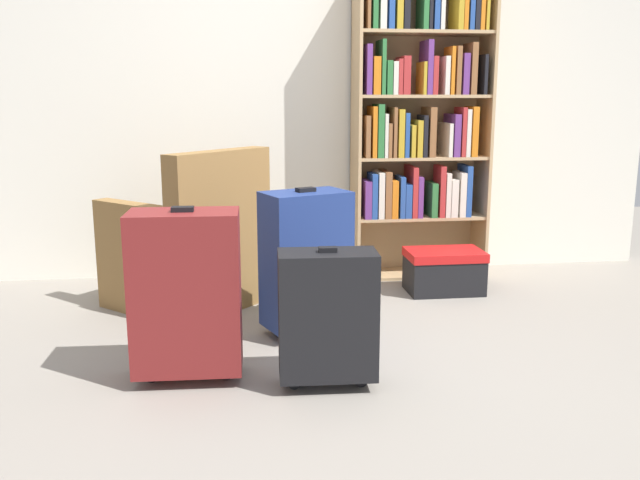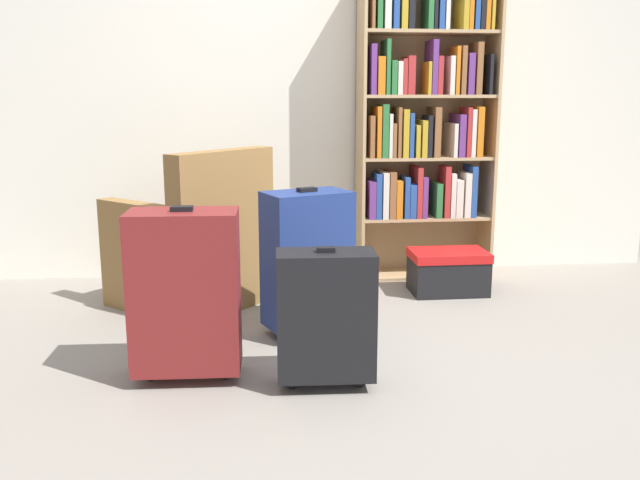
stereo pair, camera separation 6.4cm
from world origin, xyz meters
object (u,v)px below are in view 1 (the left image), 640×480
Objects in this scene: bookshelf at (419,118)px; suitcase_navy_blue at (306,259)px; storage_box at (444,270)px; suitcase_dark_red at (186,292)px; armchair at (190,251)px; suitcase_black at (328,315)px; mug at (274,300)px.

bookshelf is 1.51m from suitcase_navy_blue.
storage_box is 0.61× the size of suitcase_dark_red.
bookshelf is 2.60× the size of suitcase_dark_red.
storage_box is (0.07, -0.43, -0.90)m from bookshelf.
armchair is at bearing 92.47° from suitcase_dark_red.
suitcase_black is (0.62, -1.23, -0.00)m from armchair.
storage_box is at bearing -80.54° from bookshelf.
suitcase_navy_blue is at bearing -145.32° from storage_box.
storage_box is (1.06, 0.20, 0.09)m from mug.
bookshelf reaches higher than suitcase_black.
mug is at bearing -16.77° from armchair.
storage_box is 0.61× the size of suitcase_navy_blue.
suitcase_black is at bearing -63.22° from armchair.
bookshelf is 2.04m from suitcase_black.
armchair is 1.38m from suitcase_black.
bookshelf reaches higher than armchair.
storage_box is 0.77× the size of suitcase_black.
bookshelf is 4.24× the size of storage_box.
storage_box is 1.88m from suitcase_dark_red.
armchair is at bearing -161.59° from bookshelf.
storage_box is at bearing 55.02° from suitcase_black.
bookshelf is at bearing 48.18° from suitcase_dark_red.
suitcase_black is at bearing -115.81° from bookshelf.
suitcase_black is (-0.90, -1.29, 0.17)m from storage_box.
suitcase_dark_red reaches higher than storage_box.
suitcase_black is (0.15, -1.09, 0.26)m from mug.
bookshelf reaches higher than suitcase_dark_red.
suitcase_navy_blue is 0.66m from suitcase_black.
suitcase_dark_red is (0.05, -1.09, 0.07)m from armchair.
suitcase_black is at bearing -124.98° from storage_box.
suitcase_black is (-0.83, -1.72, -0.73)m from bookshelf.
bookshelf is at bearing 64.19° from suitcase_black.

